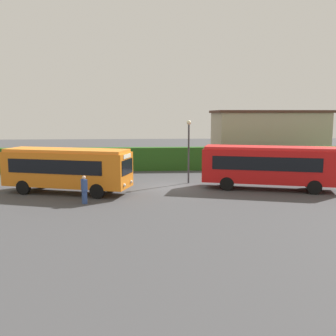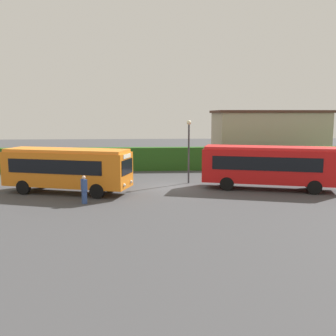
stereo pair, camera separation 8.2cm
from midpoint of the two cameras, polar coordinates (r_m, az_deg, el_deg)
ground_plane at (r=28.88m, az=0.70°, el=-2.85°), size 114.00×114.00×0.00m
bus_orange at (r=27.16m, az=-14.99°, el=0.04°), size 9.22×5.03×3.13m
bus_red at (r=28.53m, az=15.27°, el=0.45°), size 9.99×5.16×3.17m
person_left at (r=23.83m, az=-12.52°, el=-3.12°), size 0.45×0.53×1.77m
person_center at (r=32.32m, az=14.72°, el=-0.16°), size 0.53×0.49×1.87m
hedge_row at (r=37.28m, az=-0.32°, el=1.41°), size 69.00×1.10×2.28m
depot_building at (r=46.24m, az=15.03°, el=4.75°), size 13.00×6.76×5.97m
traffic_cone at (r=34.17m, az=-22.36°, el=-1.24°), size 0.36×0.36×0.60m
lamppost at (r=30.01m, az=3.25°, el=3.71°), size 0.36×0.36×5.04m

